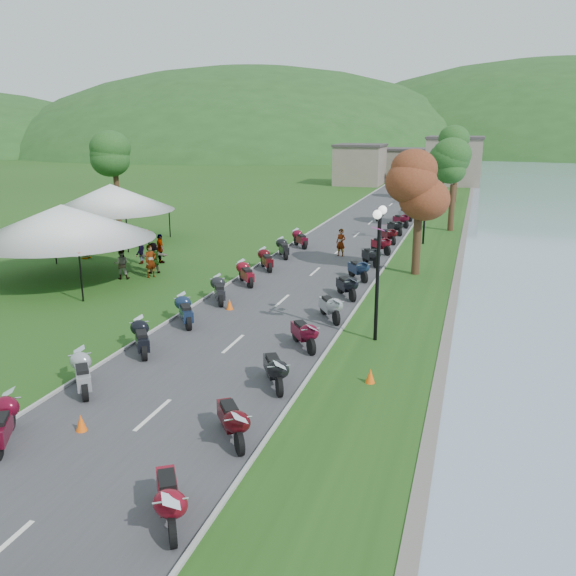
% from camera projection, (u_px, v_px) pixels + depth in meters
% --- Properties ---
extents(road, '(7.00, 120.00, 0.02)m').
position_uv_depth(road, '(356.00, 235.00, 44.89)').
color(road, '#3E3E41').
rests_on(road, ground).
extents(hills_backdrop, '(360.00, 120.00, 76.00)m').
position_uv_depth(hills_backdrop, '(454.00, 149.00, 192.38)').
color(hills_backdrop, '#285621').
rests_on(hills_backdrop, ground).
extents(far_building, '(18.00, 16.00, 5.00)m').
position_uv_depth(far_building, '(404.00, 163.00, 86.29)').
color(far_building, gray).
rests_on(far_building, ground).
extents(moto_row_left, '(2.60, 39.48, 1.10)m').
position_uv_depth(moto_row_left, '(164.00, 324.00, 23.30)').
color(moto_row_left, '#331411').
rests_on(moto_row_left, ground).
extents(moto_row_right, '(2.60, 48.21, 1.10)m').
position_uv_depth(moto_row_right, '(366.00, 262.00, 33.63)').
color(moto_row_right, '#331411').
rests_on(moto_row_right, ground).
extents(vendor_tent_main, '(6.21, 6.21, 4.00)m').
position_uv_depth(vendor_tent_main, '(65.00, 243.00, 31.48)').
color(vendor_tent_main, silver).
rests_on(vendor_tent_main, ground).
extents(vendor_tent_side, '(5.66, 5.66, 4.00)m').
position_uv_depth(vendor_tent_side, '(112.00, 213.00, 41.85)').
color(vendor_tent_side, silver).
rests_on(vendor_tent_side, ground).
extents(tree_lakeside, '(2.83, 2.83, 7.86)m').
position_uv_depth(tree_lakeside, '(419.00, 202.00, 32.27)').
color(tree_lakeside, '#285C21').
rests_on(tree_lakeside, ground).
extents(pedestrian_a, '(0.74, 0.80, 1.77)m').
position_uv_depth(pedestrian_a, '(152.00, 277.00, 32.65)').
color(pedestrian_a, slate).
rests_on(pedestrian_a, ground).
extents(pedestrian_b, '(0.89, 0.71, 1.61)m').
position_uv_depth(pedestrian_b, '(123.00, 279.00, 32.32)').
color(pedestrian_b, slate).
rests_on(pedestrian_b, ground).
extents(pedestrian_c, '(0.63, 1.11, 1.61)m').
position_uv_depth(pedestrian_c, '(141.00, 264.00, 35.83)').
color(pedestrian_c, slate).
rests_on(pedestrian_c, ground).
extents(traffic_cone_near, '(0.31, 0.31, 0.49)m').
position_uv_depth(traffic_cone_near, '(81.00, 423.00, 16.28)').
color(traffic_cone_near, '#F2590C').
rests_on(traffic_cone_near, ground).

